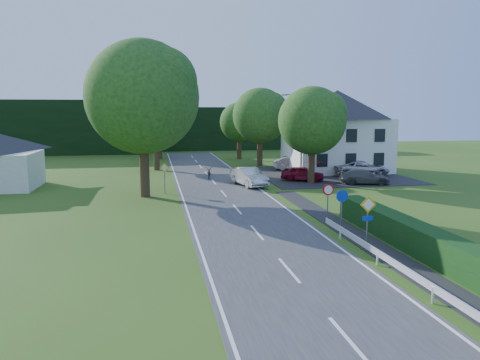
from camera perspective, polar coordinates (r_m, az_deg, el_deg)
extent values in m
plane|color=#2C4F16|center=(14.24, 13.20, -18.70)|extent=(160.00, 160.00, 0.00)
cube|color=#37383A|center=(32.62, -0.97, -2.90)|extent=(7.00, 80.00, 0.04)
cube|color=black|center=(18.14, 25.42, -13.13)|extent=(1.50, 44.00, 0.04)
cube|color=black|center=(48.21, 10.62, 0.65)|extent=(14.00, 16.00, 0.04)
cube|color=white|center=(32.26, -6.68, -3.05)|extent=(0.12, 80.00, 0.01)
cube|color=white|center=(33.30, 4.56, -2.65)|extent=(0.12, 80.00, 0.01)
cube|color=black|center=(78.73, -0.76, 6.31)|extent=(30.00, 5.00, 7.00)
cube|color=white|center=(51.43, 11.59, 4.22)|extent=(10.00, 8.00, 5.60)
pyramid|color=#25252A|center=(51.31, 11.74, 9.01)|extent=(10.60, 8.40, 3.00)
cylinder|color=slate|center=(43.75, 7.51, 5.18)|extent=(0.16, 0.16, 8.00)
cylinder|color=slate|center=(43.46, 6.59, 10.32)|extent=(1.70, 0.10, 0.10)
cube|color=slate|center=(43.21, 5.43, 10.28)|extent=(0.50, 0.18, 0.12)
cylinder|color=slate|center=(22.39, 15.23, -5.40)|extent=(0.07, 0.07, 2.40)
cube|color=#E1B00B|center=(22.15, 15.37, -2.90)|extent=(0.78, 0.04, 0.78)
cube|color=white|center=(22.15, 15.37, -2.90)|extent=(0.57, 0.05, 0.57)
cube|color=#0C35B9|center=(22.28, 15.30, -4.54)|extent=(0.50, 0.04, 0.22)
cylinder|color=slate|center=(25.07, 12.26, -4.05)|extent=(0.07, 0.07, 2.20)
cylinder|color=#0C35B9|center=(24.86, 12.36, -1.92)|extent=(0.64, 0.04, 0.64)
cylinder|color=slate|center=(26.88, 10.62, -3.16)|extent=(0.07, 0.07, 2.20)
cylinder|color=red|center=(26.68, 10.70, -1.17)|extent=(0.64, 0.04, 0.64)
cylinder|color=white|center=(26.67, 10.71, -1.18)|extent=(0.48, 0.04, 0.48)
cylinder|color=slate|center=(36.95, -9.17, 0.03)|extent=(0.07, 0.07, 2.20)
cube|color=#E1B00B|center=(36.79, -9.20, 1.49)|extent=(0.78, 0.04, 0.78)
cube|color=white|center=(36.79, -9.20, 1.49)|extent=(0.57, 0.05, 0.57)
imported|color=silver|center=(40.12, 1.09, 0.41)|extent=(2.72, 5.04, 1.58)
imported|color=black|center=(44.74, -3.78, 0.93)|extent=(1.03, 2.20, 1.11)
imported|color=maroon|center=(43.40, 7.65, 0.79)|extent=(4.26, 3.10, 1.35)
imported|color=#A3A3A7|center=(51.14, 6.70, 2.05)|extent=(4.79, 2.51, 1.50)
imported|color=#4A4A4F|center=(42.55, 14.90, 0.37)|extent=(4.63, 2.70, 1.26)
imported|color=#BDBBC3|center=(47.77, 14.62, 1.38)|extent=(5.66, 3.13, 1.50)
imported|color=#B4230E|center=(43.91, 9.05, 1.23)|extent=(2.72, 2.74, 1.93)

